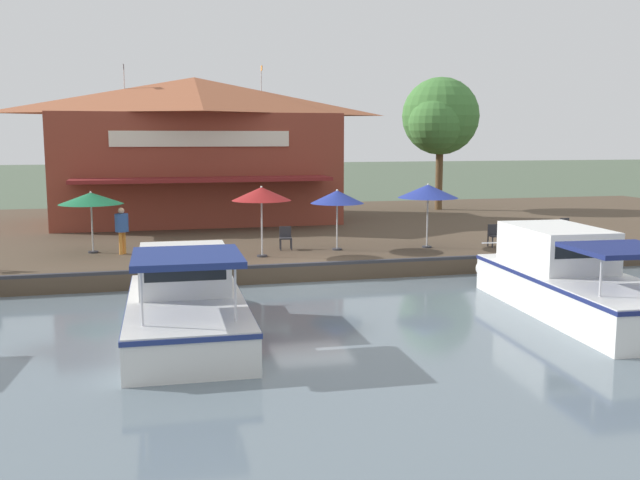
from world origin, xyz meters
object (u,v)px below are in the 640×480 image
motorboat_second_along (562,278)px  cafe_chair_facing_river (286,237)px  patio_umbrella_mid_patio_left (261,194)px  cafe_chair_beside_entrance (494,234)px  patio_umbrella_near_quay_edge (428,191)px  patio_umbrella_far_corner (337,197)px  waterfront_restaurant (196,148)px  patio_umbrella_mid_patio_right (91,198)px  cafe_chair_far_corner_seat (566,227)px  tree_behind_restaurant (439,118)px  motorboat_fourth_along (185,300)px  person_mid_patio (122,225)px

motorboat_second_along → cafe_chair_facing_river: bearing=-144.9°
patio_umbrella_mid_patio_left → cafe_chair_beside_entrance: bearing=90.9°
patio_umbrella_near_quay_edge → cafe_chair_facing_river: patio_umbrella_near_quay_edge is taller
patio_umbrella_far_corner → cafe_chair_beside_entrance: bearing=83.6°
patio_umbrella_far_corner → cafe_chair_facing_river: (-0.61, -1.82, -1.49)m
waterfront_restaurant → patio_umbrella_far_corner: bearing=21.6°
cafe_chair_beside_entrance → waterfront_restaurant: bearing=-138.2°
cafe_chair_facing_river → cafe_chair_beside_entrance: bearing=80.7°
patio_umbrella_mid_patio_right → patio_umbrella_far_corner: size_ratio=1.01×
patio_umbrella_mid_patio_right → cafe_chair_far_corner_seat: size_ratio=2.68×
cafe_chair_facing_river → tree_behind_restaurant: 17.26m
motorboat_fourth_along → tree_behind_restaurant: tree_behind_restaurant is taller
waterfront_restaurant → patio_umbrella_mid_patio_right: bearing=-25.1°
waterfront_restaurant → cafe_chair_beside_entrance: (11.59, 10.36, -3.11)m
cafe_chair_beside_entrance → tree_behind_restaurant: size_ratio=0.11×
cafe_chair_far_corner_seat → cafe_chair_facing_river: size_ratio=1.00×
person_mid_patio → motorboat_fourth_along: (8.81, 1.71, -0.85)m
cafe_chair_far_corner_seat → cafe_chair_beside_entrance: (1.25, -3.89, 0.00)m
tree_behind_restaurant → motorboat_second_along: bearing=-14.0°
patio_umbrella_near_quay_edge → patio_umbrella_mid_patio_left: (0.55, -6.40, 0.06)m
patio_umbrella_mid_patio_left → motorboat_second_along: bearing=45.0°
person_mid_patio → motorboat_fourth_along: 9.01m
cafe_chair_far_corner_seat → cafe_chair_facing_river: same height
tree_behind_restaurant → patio_umbrella_mid_patio_right: bearing=-58.1°
cafe_chair_facing_river → tree_behind_restaurant: size_ratio=0.11×
patio_umbrella_mid_patio_left → motorboat_second_along: 10.37m
person_mid_patio → patio_umbrella_mid_patio_right: bearing=-118.3°
cafe_chair_beside_entrance → person_mid_patio: (-1.58, -13.74, 0.57)m
patio_umbrella_far_corner → waterfront_restaurant: bearing=-158.4°
patio_umbrella_mid_patio_right → cafe_chair_far_corner_seat: patio_umbrella_mid_patio_right is taller
patio_umbrella_mid_patio_right → motorboat_fourth_along: 9.93m
patio_umbrella_mid_patio_left → cafe_chair_facing_river: (-1.44, 1.12, -1.72)m
motorboat_second_along → person_mid_patio: bearing=-126.8°
cafe_chair_facing_river → motorboat_fourth_along: bearing=-26.1°
cafe_chair_facing_river → motorboat_second_along: motorboat_second_along is taller
patio_umbrella_mid_patio_right → motorboat_fourth_along: (9.37, 2.76, -1.78)m
patio_umbrella_mid_patio_right → cafe_chair_beside_entrance: patio_umbrella_mid_patio_right is taller
patio_umbrella_mid_patio_left → cafe_chair_far_corner_seat: size_ratio=2.92×
motorboat_fourth_along → tree_behind_restaurant: size_ratio=1.02×
cafe_chair_facing_river → patio_umbrella_mid_patio_right: bearing=-97.0°
cafe_chair_beside_entrance → cafe_chair_facing_river: bearing=-99.3°
patio_umbrella_near_quay_edge → patio_umbrella_far_corner: (-0.27, -3.46, -0.17)m
patio_umbrella_mid_patio_right → cafe_chair_far_corner_seat: bearing=87.3°
waterfront_restaurant → motorboat_second_along: bearing=24.4°
patio_umbrella_far_corner → cafe_chair_far_corner_seat: (-0.57, 9.93, -1.49)m
cafe_chair_beside_entrance → patio_umbrella_far_corner: bearing=-96.4°
patio_umbrella_far_corner → motorboat_fourth_along: bearing=-37.1°
patio_umbrella_mid_patio_right → patio_umbrella_near_quay_edge: bearing=81.9°
patio_umbrella_mid_patio_left → person_mid_patio: (-1.72, -4.76, -1.15)m
cafe_chair_far_corner_seat → patio_umbrella_mid_patio_right: bearing=-92.7°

